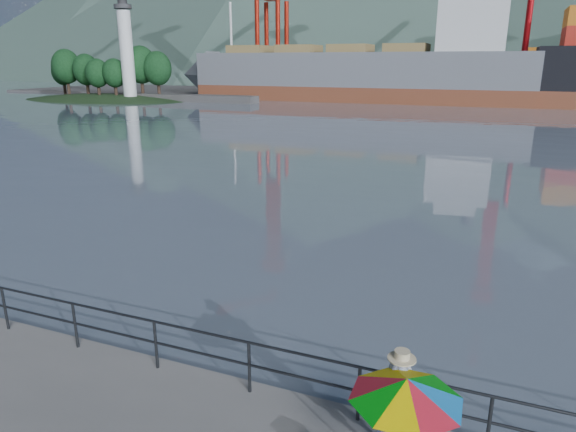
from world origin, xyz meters
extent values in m
cube|color=slate|center=(0.00, 130.00, 0.00)|extent=(500.00, 280.00, 0.00)
cube|color=#514F4C|center=(10.00, 93.00, 0.00)|extent=(200.00, 40.00, 0.40)
cylinder|color=#2D3033|center=(0.00, 1.70, 1.00)|extent=(22.00, 0.05, 0.05)
cylinder|color=#2D3033|center=(0.00, 1.70, 0.55)|extent=(22.00, 0.05, 0.05)
cube|color=#2D3033|center=(0.00, 1.70, 0.50)|extent=(22.00, 0.06, 1.00)
cone|color=#385147|center=(-140.00, 190.00, 27.50)|extent=(228.80, 228.80, 55.00)
ellipsoid|color=#263F1E|center=(-55.00, 62.00, 0.00)|extent=(48.00, 26.40, 8.40)
cylinder|color=white|center=(-49.00, 61.00, 6.50)|extent=(2.00, 2.00, 13.00)
cylinder|color=#2D2D2D|center=(-49.00, 61.00, 14.00)|extent=(1.80, 1.80, 2.00)
cube|color=orange|center=(10.00, 92.00, 3.90)|extent=(6.00, 2.40, 7.80)
cube|color=#194CA5|center=(10.00, 95.00, 2.60)|extent=(6.00, 2.40, 5.20)
imported|color=#344590|center=(3.75, 1.00, 0.86)|extent=(0.72, 0.58, 1.72)
cone|color=#F5D500|center=(3.92, 0.42, 1.68)|extent=(1.99, 1.99, 0.31)
cylinder|color=black|center=(3.57, 2.12, 0.00)|extent=(0.41, 1.61, 1.17)
cube|color=brown|center=(-16.64, 74.47, 0.75)|extent=(51.37, 8.89, 2.50)
cube|color=slate|center=(-16.64, 74.47, 4.50)|extent=(51.37, 8.89, 5.00)
cube|color=silver|center=(-0.20, 74.47, 10.50)|extent=(9.00, 7.47, 7.00)
camera|label=1|loc=(4.65, -5.40, 5.72)|focal=32.00mm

